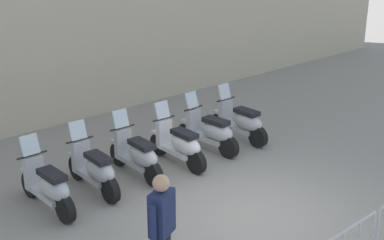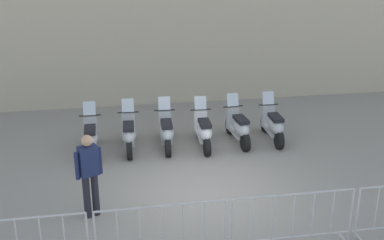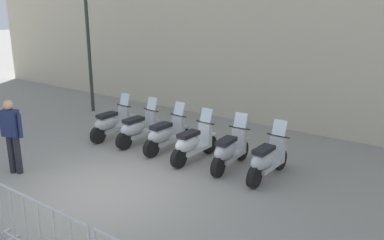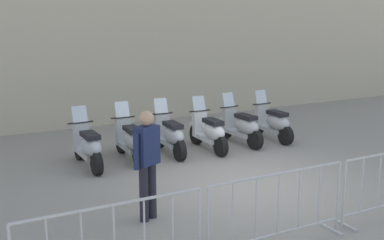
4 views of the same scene
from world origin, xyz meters
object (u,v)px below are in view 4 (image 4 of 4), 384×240
motorcycle_0 (88,147)px  motorcycle_2 (170,136)px  motorcycle_1 (130,141)px  barrier_segment_2 (278,210)px  motorcycle_5 (273,123)px  officer_near_row_end (147,159)px  motorcycle_3 (210,132)px  motorcycle_4 (241,127)px

motorcycle_0 → motorcycle_2: bearing=10.9°
motorcycle_0 → motorcycle_1: 0.97m
barrier_segment_2 → motorcycle_0: bearing=113.4°
motorcycle_5 → barrier_segment_2: 5.97m
officer_near_row_end → motorcycle_2: bearing=67.3°
motorcycle_0 → barrier_segment_2: 4.88m
motorcycle_2 → motorcycle_5: size_ratio=1.00×
motorcycle_3 → officer_near_row_end: 4.17m
motorcycle_0 → motorcycle_5: size_ratio=1.00×
motorcycle_4 → officer_near_row_end: (-3.35, -3.63, 0.53)m
motorcycle_4 → officer_near_row_end: officer_near_row_end is taller
motorcycle_3 → motorcycle_5: (1.92, 0.38, 0.00)m
motorcycle_2 → motorcycle_0: bearing=-169.1°
motorcycle_0 → motorcycle_4: (3.85, 0.64, 0.00)m
motorcycle_0 → barrier_segment_2: motorcycle_0 is taller
motorcycle_4 → officer_near_row_end: bearing=-132.7°
motorcycle_2 → motorcycle_5: bearing=7.7°
motorcycle_2 → motorcycle_4: size_ratio=1.01×
motorcycle_2 → officer_near_row_end: 3.69m
officer_near_row_end → motorcycle_4: bearing=47.3°
motorcycle_4 → officer_near_row_end: size_ratio=0.99×
motorcycle_0 → motorcycle_5: bearing=9.0°
motorcycle_1 → motorcycle_2: 0.97m
barrier_segment_2 → officer_near_row_end: bearing=134.1°
motorcycle_2 → barrier_segment_2: 4.85m
motorcycle_2 → motorcycle_4: same height
motorcycle_2 → motorcycle_3: (0.98, 0.02, 0.00)m
motorcycle_5 → motorcycle_1: bearing=-172.1°
motorcycle_3 → motorcycle_5: bearing=11.1°
motorcycle_2 → officer_near_row_end: officer_near_row_end is taller
barrier_segment_2 → officer_near_row_end: officer_near_row_end is taller
motorcycle_4 → barrier_segment_2: 5.46m
motorcycle_1 → barrier_segment_2: bearing=-78.1°
motorcycle_0 → motorcycle_1: (0.95, 0.22, 0.00)m
motorcycle_3 → motorcycle_2: bearing=-179.1°
motorcycle_3 → officer_near_row_end: bearing=-125.3°
motorcycle_1 → motorcycle_2: same height
motorcycle_3 → officer_near_row_end: size_ratio=1.00×
motorcycle_5 → barrier_segment_2: (-2.87, -5.24, 0.07)m
motorcycle_2 → motorcycle_5: 2.93m
motorcycle_1 → officer_near_row_end: 3.29m
barrier_segment_2 → motorcycle_4: bearing=69.5°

